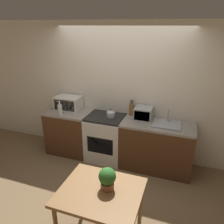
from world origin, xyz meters
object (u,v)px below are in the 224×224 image
object	(u,v)px
stove_range	(106,138)
toaster_oven	(143,113)
kettle	(111,113)
microwave	(68,103)
dining_table	(101,197)
bottle	(60,110)

from	to	relation	value
stove_range	toaster_oven	xyz separation A→B (m)	(0.69, 0.13, 0.56)
kettle	microwave	xyz separation A→B (m)	(-0.96, 0.10, 0.06)
stove_range	toaster_oven	world-z (taller)	toaster_oven
dining_table	toaster_oven	bearing A→B (deg)	86.85
toaster_oven	kettle	bearing A→B (deg)	-168.75
kettle	dining_table	world-z (taller)	kettle
kettle	toaster_oven	bearing A→B (deg)	11.25
dining_table	bottle	bearing A→B (deg)	133.80
bottle	microwave	bearing A→B (deg)	92.74
dining_table	stove_range	bearing A→B (deg)	109.05
kettle	bottle	xyz separation A→B (m)	(-0.94, -0.24, 0.04)
stove_range	dining_table	distance (m)	1.83
kettle	stove_range	bearing A→B (deg)	-171.07
stove_range	microwave	distance (m)	1.04
stove_range	kettle	xyz separation A→B (m)	(0.10, 0.02, 0.52)
stove_range	microwave	bearing A→B (deg)	172.17
microwave	toaster_oven	size ratio (longest dim) A/B	1.63
toaster_oven	dining_table	world-z (taller)	toaster_oven
stove_range	microwave	xyz separation A→B (m)	(-0.86, 0.12, 0.59)
toaster_oven	dining_table	bearing A→B (deg)	-93.15
stove_range	kettle	world-z (taller)	kettle
toaster_oven	bottle	bearing A→B (deg)	-166.94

